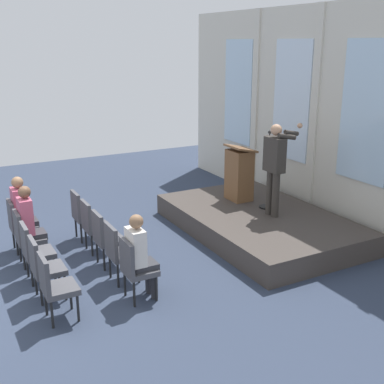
{
  "coord_description": "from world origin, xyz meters",
  "views": [
    {
      "loc": [
        7.27,
        -0.79,
        3.57
      ],
      "look_at": [
        0.07,
        3.1,
        1.07
      ],
      "focal_mm": 45.94,
      "sensor_mm": 36.0,
      "label": 1
    }
  ],
  "objects_px": {
    "chair_r0_c2": "(105,235)",
    "chair_r0_c3": "(119,250)",
    "chair_r1_c1": "(26,235)",
    "mic_stand": "(267,191)",
    "chair_r1_c3": "(43,265)",
    "chair_r0_c1": "(93,223)",
    "chair_r1_c0": "(19,223)",
    "speaker": "(275,163)",
    "chair_r0_c0": "(82,212)",
    "audience_r1_c0": "(22,210)",
    "chair_r1_c2": "(34,249)",
    "audience_r1_c1": "(29,221)",
    "audience_r0_c4": "(140,253)",
    "lectern": "(239,174)",
    "chair_r1_c4": "(54,284)",
    "chair_r0_c4": "(135,266)"
  },
  "relations": [
    {
      "from": "chair_r0_c2",
      "to": "chair_r0_c3",
      "type": "relative_size",
      "value": 1.0
    },
    {
      "from": "chair_r1_c1",
      "to": "mic_stand",
      "type": "bearing_deg",
      "value": 84.15
    },
    {
      "from": "chair_r1_c1",
      "to": "chair_r1_c3",
      "type": "xyz_separation_m",
      "value": [
        1.3,
        0.0,
        0.0
      ]
    },
    {
      "from": "chair_r0_c1",
      "to": "chair_r1_c0",
      "type": "relative_size",
      "value": 1.0
    },
    {
      "from": "speaker",
      "to": "chair_r0_c0",
      "type": "xyz_separation_m",
      "value": [
        -1.52,
        -3.25,
        -0.89
      ]
    },
    {
      "from": "chair_r0_c3",
      "to": "audience_r1_c0",
      "type": "bearing_deg",
      "value": -151.44
    },
    {
      "from": "speaker",
      "to": "chair_r1_c2",
      "type": "xyz_separation_m",
      "value": [
        -0.23,
        -4.39,
        -0.89
      ]
    },
    {
      "from": "chair_r1_c0",
      "to": "audience_r1_c1",
      "type": "bearing_deg",
      "value": 6.94
    },
    {
      "from": "mic_stand",
      "to": "audience_r0_c4",
      "type": "bearing_deg",
      "value": -66.02
    },
    {
      "from": "chair_r0_c3",
      "to": "audience_r1_c0",
      "type": "relative_size",
      "value": 0.69
    },
    {
      "from": "chair_r0_c1",
      "to": "audience_r0_c4",
      "type": "distance_m",
      "value": 1.96
    },
    {
      "from": "speaker",
      "to": "audience_r1_c1",
      "type": "bearing_deg",
      "value": -101.48
    },
    {
      "from": "speaker",
      "to": "audience_r1_c0",
      "type": "height_order",
      "value": "speaker"
    },
    {
      "from": "speaker",
      "to": "chair_r1_c0",
      "type": "bearing_deg",
      "value": -109.15
    },
    {
      "from": "mic_stand",
      "to": "chair_r0_c3",
      "type": "height_order",
      "value": "mic_stand"
    },
    {
      "from": "speaker",
      "to": "audience_r1_c0",
      "type": "bearing_deg",
      "value": -109.47
    },
    {
      "from": "chair_r0_c1",
      "to": "chair_r1_c0",
      "type": "bearing_deg",
      "value": -119.68
    },
    {
      "from": "lectern",
      "to": "chair_r0_c3",
      "type": "xyz_separation_m",
      "value": [
        1.55,
        -3.22,
        -0.43
      ]
    },
    {
      "from": "audience_r0_c4",
      "to": "chair_r1_c3",
      "type": "distance_m",
      "value": 1.4
    },
    {
      "from": "speaker",
      "to": "chair_r0_c3",
      "type": "distance_m",
      "value": 3.4
    },
    {
      "from": "chair_r0_c1",
      "to": "chair_r1_c3",
      "type": "bearing_deg",
      "value": -41.26
    },
    {
      "from": "chair_r1_c1",
      "to": "chair_r1_c2",
      "type": "height_order",
      "value": "same"
    },
    {
      "from": "chair_r1_c1",
      "to": "chair_r1_c4",
      "type": "xyz_separation_m",
      "value": [
        1.95,
        0.0,
        0.0
      ]
    },
    {
      "from": "speaker",
      "to": "audience_r1_c1",
      "type": "height_order",
      "value": "speaker"
    },
    {
      "from": "chair_r1_c1",
      "to": "chair_r1_c4",
      "type": "relative_size",
      "value": 1.0
    },
    {
      "from": "mic_stand",
      "to": "speaker",
      "type": "bearing_deg",
      "value": -21.61
    },
    {
      "from": "audience_r1_c0",
      "to": "chair_r1_c1",
      "type": "distance_m",
      "value": 0.69
    },
    {
      "from": "chair_r0_c3",
      "to": "audience_r1_c0",
      "type": "height_order",
      "value": "audience_r1_c0"
    },
    {
      "from": "chair_r0_c3",
      "to": "chair_r1_c3",
      "type": "height_order",
      "value": "same"
    },
    {
      "from": "lectern",
      "to": "chair_r0_c3",
      "type": "relative_size",
      "value": 1.23
    },
    {
      "from": "chair_r1_c1",
      "to": "audience_r1_c1",
      "type": "bearing_deg",
      "value": 90.0
    },
    {
      "from": "chair_r1_c3",
      "to": "chair_r1_c2",
      "type": "bearing_deg",
      "value": 180.0
    },
    {
      "from": "chair_r1_c1",
      "to": "chair_r1_c2",
      "type": "xyz_separation_m",
      "value": [
        0.65,
        0.0,
        0.0
      ]
    },
    {
      "from": "audience_r1_c0",
      "to": "chair_r1_c2",
      "type": "height_order",
      "value": "audience_r1_c0"
    },
    {
      "from": "chair_r0_c3",
      "to": "chair_r0_c0",
      "type": "bearing_deg",
      "value": 180.0
    },
    {
      "from": "chair_r0_c1",
      "to": "audience_r1_c1",
      "type": "xyz_separation_m",
      "value": [
        0.0,
        -1.06,
        0.22
      ]
    },
    {
      "from": "mic_stand",
      "to": "chair_r1_c0",
      "type": "xyz_separation_m",
      "value": [
        -1.12,
        -4.55,
        -0.21
      ]
    },
    {
      "from": "audience_r1_c1",
      "to": "chair_r0_c4",
      "type": "bearing_deg",
      "value": 28.56
    },
    {
      "from": "mic_stand",
      "to": "chair_r0_c1",
      "type": "bearing_deg",
      "value": -97.78
    },
    {
      "from": "chair_r0_c0",
      "to": "speaker",
      "type": "bearing_deg",
      "value": 64.88
    },
    {
      "from": "audience_r0_c4",
      "to": "chair_r1_c0",
      "type": "distance_m",
      "value": 2.88
    },
    {
      "from": "mic_stand",
      "to": "chair_r1_c4",
      "type": "bearing_deg",
      "value": -71.97
    },
    {
      "from": "chair_r1_c4",
      "to": "chair_r0_c1",
      "type": "bearing_deg",
      "value": 149.68
    },
    {
      "from": "audience_r1_c1",
      "to": "chair_r1_c4",
      "type": "relative_size",
      "value": 1.45
    },
    {
      "from": "audience_r0_c4",
      "to": "chair_r1_c0",
      "type": "bearing_deg",
      "value": -154.8
    },
    {
      "from": "chair_r0_c2",
      "to": "chair_r1_c4",
      "type": "height_order",
      "value": "same"
    },
    {
      "from": "chair_r0_c0",
      "to": "chair_r0_c4",
      "type": "height_order",
      "value": "same"
    },
    {
      "from": "lectern",
      "to": "chair_r0_c2",
      "type": "relative_size",
      "value": 1.23
    },
    {
      "from": "mic_stand",
      "to": "chair_r0_c0",
      "type": "bearing_deg",
      "value": -108.1
    },
    {
      "from": "lectern",
      "to": "audience_r0_c4",
      "type": "distance_m",
      "value": 3.84
    }
  ]
}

